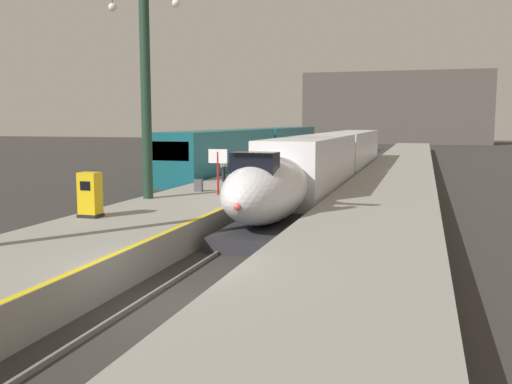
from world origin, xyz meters
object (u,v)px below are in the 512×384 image
Objects in this scene: station_column_mid at (145,71)px; passenger_mid_platform at (224,164)px; ticket_machine_yellow at (90,196)px; departure_info_board at (218,163)px; passenger_near_edge at (234,173)px; regional_train_adjacent at (259,148)px; highspeed_train_main at (330,161)px; rolling_suitcase at (198,185)px.

station_column_mid is 8.95m from passenger_mid_platform.
ticket_machine_yellow is 0.75× the size of departure_info_board.
departure_info_board is at bearing -128.99° from passenger_near_edge.
passenger_near_edge is (5.32, -22.64, -0.09)m from regional_train_adjacent.
highspeed_train_main is 12.10m from departure_info_board.
regional_train_adjacent is at bearing 94.80° from ticket_machine_yellow.
passenger_mid_platform is (0.82, 7.66, -4.57)m from station_column_mid.
departure_info_board is at bearing 72.40° from ticket_machine_yellow.
station_column_mid is at bearing -143.18° from departure_info_board.
passenger_near_edge is (3.12, 2.59, -4.57)m from station_column_mid.
highspeed_train_main is at bearing 75.76° from passenger_near_edge.
station_column_mid is at bearing -113.52° from highspeed_train_main.
passenger_mid_platform is (-2.30, 5.06, 0.00)m from passenger_near_edge.
ticket_machine_yellow is (2.55, -30.34, -0.34)m from regional_train_adjacent.
station_column_mid is 5.47× the size of passenger_near_edge.
highspeed_train_main is at bearing 74.08° from departure_info_board.
rolling_suitcase is (-1.91, 0.33, -0.69)m from passenger_near_edge.
regional_train_adjacent is 30.45m from ticket_machine_yellow.
highspeed_train_main is 14.21m from regional_train_adjacent.
highspeed_train_main reaches higher than ticket_machine_yellow.
station_column_mid reaches higher than ticket_machine_yellow.
passenger_mid_platform is 1.72× the size of rolling_suitcase.
passenger_near_edge is 1.06× the size of ticket_machine_yellow.
highspeed_train_main is 7.78m from passenger_mid_platform.
station_column_mid is 6.13m from rolling_suitcase.
highspeed_train_main is 11.64m from rolling_suitcase.
highspeed_train_main is 11.31m from passenger_near_edge.
station_column_mid is 5.18m from departure_info_board.
passenger_mid_platform is at bearing 107.13° from departure_info_board.
rolling_suitcase is at bearing 67.55° from station_column_mid.
ticket_machine_yellow is at bearing -106.56° from highspeed_train_main.
station_column_mid is 9.42× the size of rolling_suitcase.
passenger_near_edge is 0.99m from departure_info_board.
station_column_mid reaches higher than passenger_near_edge.
regional_train_adjacent reaches higher than passenger_near_edge.
ticket_machine_yellow is 7.43m from departure_info_board.
regional_train_adjacent is at bearing 103.22° from passenger_near_edge.
highspeed_train_main is 18.23× the size of departure_info_board.
passenger_mid_platform reaches higher than ticket_machine_yellow.
regional_train_adjacent reaches higher than highspeed_train_main.
ticket_machine_yellow is (-0.47, -12.77, -0.25)m from passenger_mid_platform.
rolling_suitcase is (1.21, 2.92, -5.25)m from station_column_mid.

